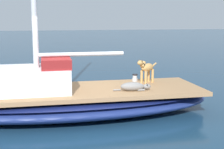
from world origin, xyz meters
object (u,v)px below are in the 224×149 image
sailboat_main (74,102)px  dog_tan (146,68)px  dog_grey (134,87)px  deck_winch (135,78)px

sailboat_main → dog_tan: dog_tan is taller
dog_grey → dog_tan: 1.05m
dog_grey → deck_winch: bearing=-17.7°
dog_grey → deck_winch: (1.16, -0.37, -0.01)m
dog_grey → deck_winch: dog_grey is taller
dog_tan → deck_winch: size_ratio=3.71×
sailboat_main → deck_winch: (0.70, -1.83, 0.42)m
deck_winch → sailboat_main: bearing=110.9°
dog_grey → dog_tan: bearing=-36.5°
dog_tan → deck_winch: dog_tan is taller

